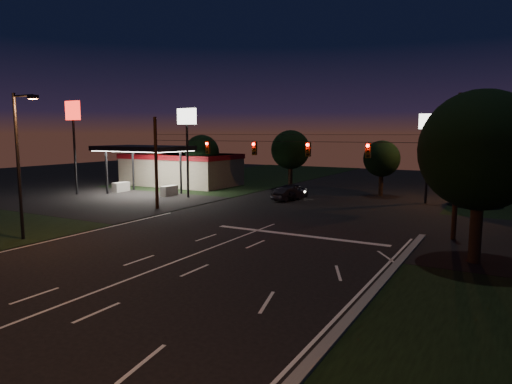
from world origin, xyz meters
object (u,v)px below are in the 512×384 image
Objects in this scene: car_oncoming_b at (288,194)px; tree_right_near at (481,152)px; utility_pole_right at (453,240)px; car_oncoming_a at (292,191)px.

tree_right_near is at bearing 150.65° from car_oncoming_b.
tree_right_near is 2.23× the size of car_oncoming_b.
tree_right_near is at bearing -72.47° from utility_pole_right.
tree_right_near reaches higher than car_oncoming_a.
car_oncoming_b is at bearing 96.43° from car_oncoming_a.
tree_right_near is 24.78m from car_oncoming_a.
car_oncoming_a is at bearing 144.51° from utility_pole_right.
tree_right_near is at bearing 137.72° from car_oncoming_a.
tree_right_near reaches higher than utility_pole_right.
utility_pole_right is 20.07m from car_oncoming_a.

